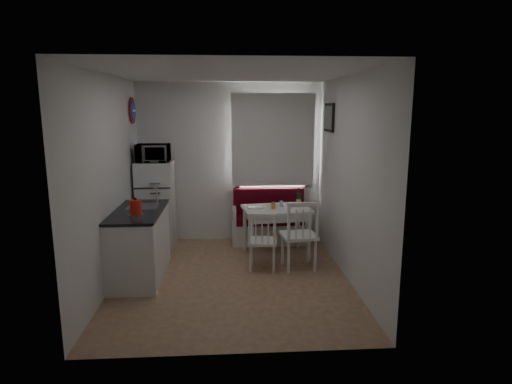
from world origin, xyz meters
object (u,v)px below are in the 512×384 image
chair_left (263,235)px  wine_bottle (299,197)px  microwave (153,153)px  kitchen_counter (140,243)px  dining_table (276,213)px  bench (269,225)px  fridge (156,205)px  kettle (136,208)px  chair_right (300,228)px

chair_left → wine_bottle: (0.60, 0.76, 0.36)m
microwave → wine_bottle: 2.32m
kitchen_counter → dining_table: (1.87, 0.73, 0.19)m
bench → chair_left: size_ratio=2.77×
bench → microwave: microwave is taller
dining_table → fridge: (-1.85, 0.52, 0.04)m
chair_left → kitchen_counter: bearing=-170.2°
fridge → microwave: microwave is taller
kettle → chair_right: bearing=10.9°
bench → kettle: size_ratio=5.40×
microwave → kitchen_counter: bearing=-90.9°
dining_table → chair_right: 0.72m
chair_right → fridge: fridge is taller
kitchen_counter → chair_right: (2.12, 0.06, 0.15)m
chair_left → fridge: bearing=151.1°
bench → chair_right: 1.37m
fridge → kettle: fridge is taller
kitchen_counter → dining_table: 2.02m
chair_left → chair_right: (0.50, -0.02, 0.09)m
dining_table → kitchen_counter: bearing=-165.9°
bench → chair_right: (0.29, -1.30, 0.31)m
kitchen_counter → chair_left: 1.63m
kitchen_counter → wine_bottle: size_ratio=4.73×
bench → fridge: size_ratio=0.89×
wine_bottle → chair_right: bearing=-97.4°
chair_right → microwave: microwave is taller
dining_table → kettle: (-1.82, -1.07, 0.36)m
chair_right → wine_bottle: (0.10, 0.77, 0.27)m
dining_table → wine_bottle: (0.35, 0.10, 0.22)m
dining_table → microwave: 2.10m
kitchen_counter → bench: bearing=36.4°
bench → fridge: (-1.81, -0.11, 0.40)m
wine_bottle → kettle: bearing=-151.7°
microwave → kettle: 1.62m
microwave → chair_left: bearing=-35.0°
microwave → chair_right: bearing=-28.4°
chair_left → chair_right: bearing=5.5°
bench → kettle: (-1.78, -1.70, 0.72)m
kitchen_counter → chair_left: (1.62, 0.07, 0.06)m
fridge → dining_table: bearing=-15.6°
fridge → wine_bottle: bearing=-10.7°
bench → wine_bottle: (0.39, -0.53, 0.58)m
kettle → wine_bottle: (2.17, 1.17, -0.14)m
kitchen_counter → chair_left: kitchen_counter is taller
microwave → dining_table: bearing=-14.1°
kitchen_counter → chair_right: 2.13m
fridge → chair_right: bearing=-29.5°
dining_table → bench: bearing=86.6°
kettle → bench: bearing=43.6°
bench → dining_table: bearing=-86.3°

